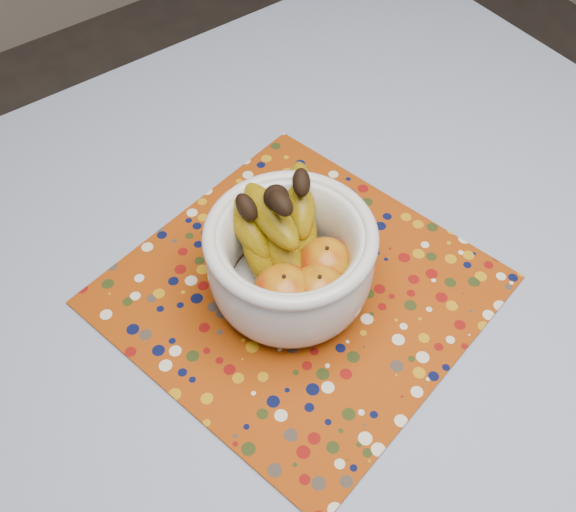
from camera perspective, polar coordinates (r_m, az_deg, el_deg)
The scene contains 4 objects.
table at distance 0.95m, azimuth 5.56°, elevation -8.62°, with size 1.20×1.20×0.75m.
tablecloth at distance 0.88m, azimuth 5.97°, elevation -6.04°, with size 1.32×1.32×0.01m, color slate.
placemat at distance 0.90m, azimuth 0.90°, elevation -2.89°, with size 0.43×0.43×0.00m, color #853107.
fruit_bowl at distance 0.84m, azimuth 0.24°, elevation 0.30°, with size 0.23×0.23×0.18m.
Camera 1 is at (-0.34, -0.31, 1.50)m, focal length 42.00 mm.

